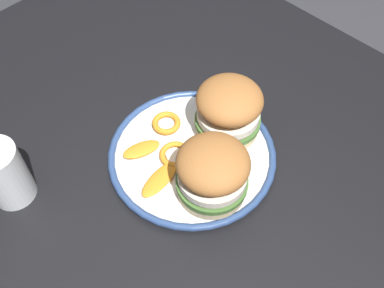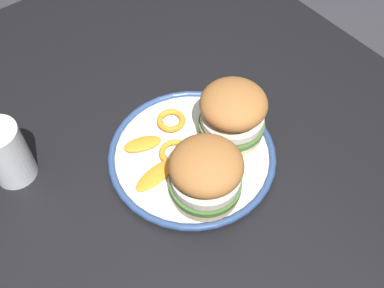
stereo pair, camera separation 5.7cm
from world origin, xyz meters
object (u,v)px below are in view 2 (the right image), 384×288
object	(u,v)px
drinking_glass	(7,156)
sandwich_half_right	(206,174)
dining_table	(158,193)
dinner_plate	(192,155)
sandwich_half_left	(233,113)

from	to	relation	value
drinking_glass	sandwich_half_right	bearing A→B (deg)	-136.26
dining_table	drinking_glass	world-z (taller)	drinking_glass
sandwich_half_right	drinking_glass	world-z (taller)	sandwich_half_right
sandwich_half_right	dinner_plate	bearing A→B (deg)	-22.48
dinner_plate	sandwich_half_right	bearing A→B (deg)	157.52
dinner_plate	sandwich_half_left	bearing A→B (deg)	-95.86
dinner_plate	drinking_glass	xyz separation A→B (m)	(0.15, 0.25, 0.04)
sandwich_half_right	drinking_glass	size ratio (longest dim) A/B	1.36
dining_table	drinking_glass	distance (m)	0.27
sandwich_half_right	sandwich_half_left	bearing A→B (deg)	-59.17
dining_table	drinking_glass	xyz separation A→B (m)	(0.13, 0.19, 0.15)
dining_table	sandwich_half_left	world-z (taller)	sandwich_half_left
sandwich_half_left	drinking_glass	size ratio (longest dim) A/B	1.36
sandwich_half_left	sandwich_half_right	distance (m)	0.13
sandwich_half_right	drinking_glass	xyz separation A→B (m)	(0.23, 0.22, -0.02)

